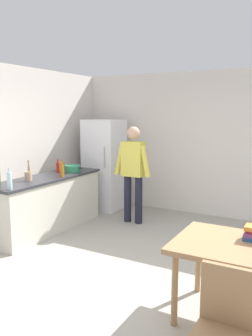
% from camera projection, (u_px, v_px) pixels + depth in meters
% --- Properties ---
extents(ground_plane, '(14.00, 14.00, 0.00)m').
position_uv_depth(ground_plane, '(131.00, 276.00, 4.14)').
color(ground_plane, '#9E998E').
extents(wall_back, '(6.40, 0.12, 2.70)m').
position_uv_depth(wall_back, '(206.00, 144.00, 6.52)').
color(wall_back, silver).
rests_on(wall_back, ground_plane).
extents(kitchen_counter, '(0.64, 2.20, 0.90)m').
position_uv_depth(kitchen_counter, '(47.00, 203.00, 5.72)').
color(kitchen_counter, beige).
rests_on(kitchen_counter, ground_plane).
extents(refrigerator, '(0.70, 0.67, 1.80)m').
position_uv_depth(refrigerator, '(104.00, 165.00, 6.98)').
color(refrigerator, white).
rests_on(refrigerator, ground_plane).
extents(person, '(0.70, 0.22, 1.70)m').
position_uv_depth(person, '(133.00, 168.00, 6.03)').
color(person, '#1E1E2D').
rests_on(person, ground_plane).
extents(chair, '(0.42, 0.42, 0.91)m').
position_uv_depth(chair, '(227.00, 327.00, 2.29)').
color(chair, '#9E754C').
rests_on(chair, ground_plane).
extents(cooking_pot, '(0.40, 0.28, 0.12)m').
position_uv_depth(cooking_pot, '(73.00, 168.00, 6.12)').
color(cooking_pot, '#2D845B').
rests_on(cooking_pot, kitchen_counter).
extents(utensil_jar, '(0.11, 0.11, 0.32)m').
position_uv_depth(utensil_jar, '(28.00, 176.00, 5.31)').
color(utensil_jar, tan).
rests_on(utensil_jar, kitchen_counter).
extents(bottle_beer_brown, '(0.06, 0.06, 0.26)m').
position_uv_depth(bottle_beer_brown, '(63.00, 168.00, 5.82)').
color(bottle_beer_brown, '#5B3314').
rests_on(bottle_beer_brown, kitchen_counter).
extents(bottle_sauce_red, '(0.06, 0.06, 0.24)m').
position_uv_depth(bottle_sauce_red, '(58.00, 167.00, 6.01)').
color(bottle_sauce_red, '#B22319').
rests_on(bottle_sauce_red, kitchen_counter).
extents(bottle_oil_amber, '(0.06, 0.06, 0.28)m').
position_uv_depth(bottle_oil_amber, '(62.00, 170.00, 5.61)').
color(bottle_oil_amber, '#996619').
rests_on(bottle_oil_amber, kitchen_counter).
extents(bottle_water_clear, '(0.07, 0.07, 0.30)m').
position_uv_depth(bottle_water_clear, '(9.00, 181.00, 4.68)').
color(bottle_water_clear, silver).
rests_on(bottle_water_clear, kitchen_counter).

